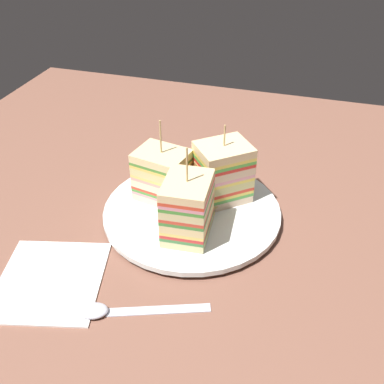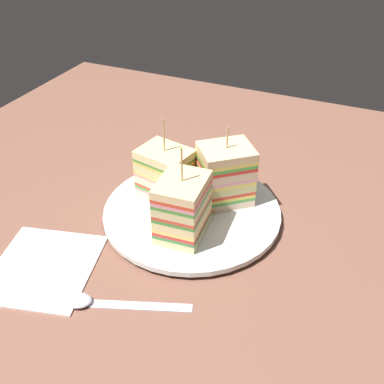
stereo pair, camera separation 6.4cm
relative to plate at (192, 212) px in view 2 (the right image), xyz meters
The scene contains 8 objects.
ground_plane 1.76cm from the plate, ahead, with size 103.88×95.93×1.80cm, color brown.
plate is the anchor object (origin of this frame).
sandwich_wedge_0 7.21cm from the plate, 129.73° to the right, with size 9.43×9.24×11.94cm.
sandwich_wedge_1 6.81cm from the plate, 19.45° to the right, with size 8.29×7.00×12.50cm.
sandwich_wedge_2 7.09cm from the plate, 100.17° to the left, with size 6.27×7.72×13.19cm.
chip_pile 2.15cm from the plate, 151.20° to the right, with size 6.06×7.56×1.25cm.
spoon 19.67cm from the plate, 79.97° to the left, with size 14.65×6.85×1.00cm.
napkin 21.55cm from the plate, 52.63° to the left, with size 12.55×13.72×0.50cm, color white.
Camera 2 is at (-20.80, 47.42, 41.45)cm, focal length 42.55 mm.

